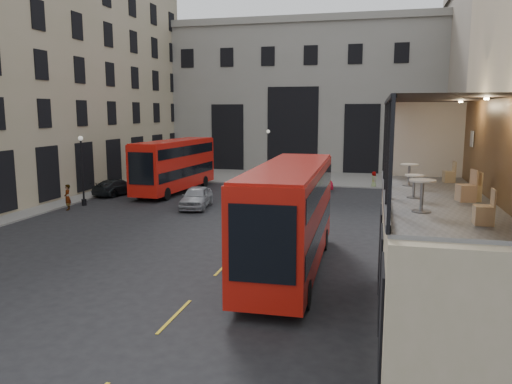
% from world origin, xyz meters
% --- Properties ---
extents(ground, '(140.00, 140.00, 0.00)m').
position_xyz_m(ground, '(0.00, 0.00, 0.00)').
color(ground, black).
rests_on(ground, ground).
extents(host_frontage, '(3.00, 11.00, 4.50)m').
position_xyz_m(host_frontage, '(6.50, 0.00, 2.25)').
color(host_frontage, tan).
rests_on(host_frontage, ground).
extents(cafe_floor, '(3.00, 10.00, 0.10)m').
position_xyz_m(cafe_floor, '(6.50, 0.00, 4.55)').
color(cafe_floor, slate).
rests_on(cafe_floor, host_frontage).
extents(gateway, '(35.00, 10.60, 18.00)m').
position_xyz_m(gateway, '(-5.00, 47.99, 9.39)').
color(gateway, gray).
rests_on(gateway, ground).
extents(pavement_far, '(40.00, 12.00, 0.12)m').
position_xyz_m(pavement_far, '(-6.00, 38.00, 0.06)').
color(pavement_far, slate).
rests_on(pavement_far, ground).
extents(traffic_light_near, '(0.16, 0.20, 3.80)m').
position_xyz_m(traffic_light_near, '(-1.00, 12.00, 2.42)').
color(traffic_light_near, black).
rests_on(traffic_light_near, ground).
extents(traffic_light_far, '(0.16, 0.20, 3.80)m').
position_xyz_m(traffic_light_far, '(-15.00, 28.00, 2.42)').
color(traffic_light_far, black).
rests_on(traffic_light_far, ground).
extents(street_lamp_a, '(0.36, 0.36, 5.33)m').
position_xyz_m(street_lamp_a, '(-17.00, 18.00, 2.39)').
color(street_lamp_a, black).
rests_on(street_lamp_a, ground).
extents(street_lamp_b, '(0.36, 0.36, 5.33)m').
position_xyz_m(street_lamp_b, '(-6.00, 34.00, 2.39)').
color(street_lamp_b, black).
rests_on(street_lamp_b, ground).
extents(bus_near, '(3.03, 12.16, 4.83)m').
position_xyz_m(bus_near, '(1.06, 5.94, 2.71)').
color(bus_near, '#A8140B').
rests_on(bus_near, ground).
extents(bus_far, '(3.41, 11.79, 4.65)m').
position_xyz_m(bus_far, '(-12.68, 25.69, 2.61)').
color(bus_far, red).
rests_on(bus_far, ground).
extents(car_a, '(2.53, 4.95, 1.61)m').
position_xyz_m(car_a, '(-8.29, 19.17, 0.81)').
color(car_a, gray).
rests_on(car_a, ground).
extents(car_b, '(3.11, 4.49, 1.40)m').
position_xyz_m(car_b, '(-0.47, 30.67, 0.70)').
color(car_b, '#A90A1F').
rests_on(car_b, ground).
extents(car_c, '(3.09, 5.11, 1.39)m').
position_xyz_m(car_c, '(-17.00, 23.11, 0.69)').
color(car_c, black).
rests_on(car_c, ground).
extents(bicycle, '(1.65, 0.78, 0.84)m').
position_xyz_m(bicycle, '(-2.93, 15.29, 0.42)').
color(bicycle, gray).
rests_on(bicycle, ground).
extents(cyclist, '(0.60, 0.72, 1.69)m').
position_xyz_m(cyclist, '(-0.89, 18.40, 0.84)').
color(cyclist, '#ECFF1A').
rests_on(cyclist, ground).
extents(pedestrian_a, '(0.93, 0.80, 1.67)m').
position_xyz_m(pedestrian_a, '(-13.02, 24.72, 0.83)').
color(pedestrian_a, gray).
rests_on(pedestrian_a, ground).
extents(pedestrian_b, '(1.41, 1.15, 1.90)m').
position_xyz_m(pedestrian_b, '(-5.52, 37.20, 0.95)').
color(pedestrian_b, gray).
rests_on(pedestrian_b, ground).
extents(pedestrian_c, '(1.04, 0.89, 1.68)m').
position_xyz_m(pedestrian_c, '(-5.87, 30.79, 0.84)').
color(pedestrian_c, gray).
rests_on(pedestrian_c, ground).
extents(pedestrian_d, '(0.62, 0.83, 1.54)m').
position_xyz_m(pedestrian_d, '(4.57, 32.64, 0.77)').
color(pedestrian_d, gray).
rests_on(pedestrian_d, ground).
extents(pedestrian_e, '(0.70, 0.81, 1.88)m').
position_xyz_m(pedestrian_e, '(-17.15, 16.15, 0.94)').
color(pedestrian_e, gray).
rests_on(pedestrian_e, ground).
extents(cafe_table_near, '(0.67, 0.67, 0.83)m').
position_xyz_m(cafe_table_near, '(5.87, -2.36, 5.15)').
color(cafe_table_near, beige).
rests_on(cafe_table_near, cafe_floor).
extents(cafe_table_mid, '(0.55, 0.55, 0.69)m').
position_xyz_m(cafe_table_mid, '(5.82, -0.19, 5.06)').
color(cafe_table_mid, silver).
rests_on(cafe_table_mid, cafe_floor).
extents(cafe_table_far, '(0.61, 0.61, 0.76)m').
position_xyz_m(cafe_table_far, '(5.83, 2.35, 5.10)').
color(cafe_table_far, silver).
rests_on(cafe_table_far, cafe_floor).
extents(cafe_chair_a, '(0.41, 0.41, 0.82)m').
position_xyz_m(cafe_chair_a, '(7.13, -3.55, 4.85)').
color(cafe_chair_a, tan).
rests_on(cafe_chair_a, cafe_floor).
extents(cafe_chair_b, '(0.47, 0.47, 0.84)m').
position_xyz_m(cafe_chair_b, '(7.43, -0.34, 4.85)').
color(cafe_chair_b, '#DDBA7F').
rests_on(cafe_chair_b, cafe_floor).
extents(cafe_chair_c, '(0.54, 0.54, 0.91)m').
position_xyz_m(cafe_chair_c, '(7.24, -0.47, 4.88)').
color(cafe_chair_c, tan).
rests_on(cafe_chair_c, cafe_floor).
extents(cafe_chair_d, '(0.43, 0.43, 0.76)m').
position_xyz_m(cafe_chair_d, '(7.30, 3.53, 4.83)').
color(cafe_chair_d, tan).
rests_on(cafe_chair_d, cafe_floor).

